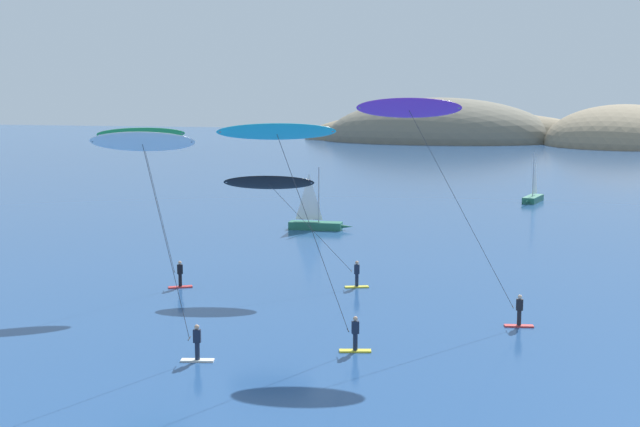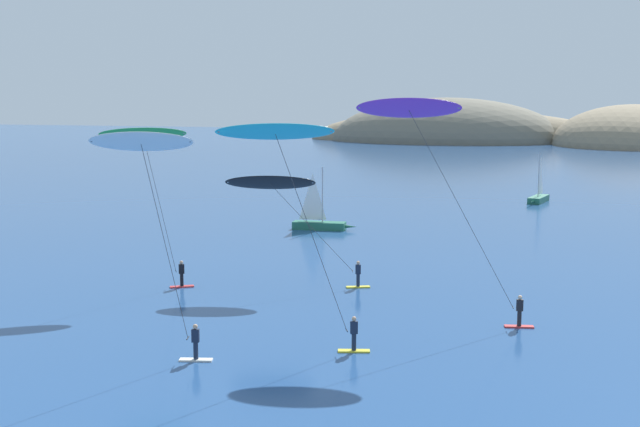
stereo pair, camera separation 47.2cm
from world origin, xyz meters
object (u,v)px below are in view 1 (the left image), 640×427
(kitesurfer_white, at_px, (147,159))
(kitesurfer_purple, at_px, (417,122))
(kitesurfer_cyan, at_px, (284,150))
(sailboat_near, at_px, (319,223))
(sailboat_far, at_px, (532,197))
(kitesurfer_black, at_px, (275,189))
(kitesurfer_green, at_px, (145,147))

(kitesurfer_white, distance_m, kitesurfer_purple, 14.02)
(kitesurfer_cyan, bearing_deg, sailboat_near, 105.24)
(sailboat_near, height_order, kitesurfer_white, kitesurfer_white)
(sailboat_far, relative_size, kitesurfer_cyan, 0.55)
(sailboat_far, relative_size, kitesurfer_black, 0.66)
(kitesurfer_green, bearing_deg, sailboat_far, 68.25)
(sailboat_far, xyz_separation_m, kitesurfer_green, (-20.51, -51.40, 8.22))
(kitesurfer_cyan, relative_size, kitesurfer_black, 1.19)
(sailboat_near, distance_m, sailboat_far, 31.39)
(sailboat_far, relative_size, kitesurfer_white, 0.57)
(kitesurfer_cyan, distance_m, kitesurfer_green, 15.69)
(sailboat_near, distance_m, kitesurfer_green, 26.82)
(kitesurfer_white, relative_size, kitesurfer_black, 1.16)
(sailboat_far, height_order, kitesurfer_green, kitesurfer_green)
(sailboat_near, height_order, kitesurfer_cyan, kitesurfer_cyan)
(kitesurfer_green, distance_m, kitesurfer_black, 8.31)
(kitesurfer_white, bearing_deg, sailboat_far, 78.07)
(sailboat_near, height_order, kitesurfer_purple, kitesurfer_purple)
(kitesurfer_green, bearing_deg, kitesurfer_cyan, -37.19)
(kitesurfer_white, bearing_deg, kitesurfer_black, 89.50)
(sailboat_near, relative_size, kitesurfer_white, 0.57)
(sailboat_near, distance_m, kitesurfer_cyan, 37.16)
(kitesurfer_green, xyz_separation_m, kitesurfer_purple, (17.16, -2.51, 1.72))
(kitesurfer_black, bearing_deg, sailboat_near, 100.76)
(kitesurfer_cyan, xyz_separation_m, kitesurfer_purple, (4.67, 6.96, 1.09))
(sailboat_far, height_order, kitesurfer_cyan, kitesurfer_cyan)
(sailboat_near, distance_m, kitesurfer_purple, 32.80)
(kitesurfer_cyan, height_order, kitesurfer_black, kitesurfer_cyan)
(kitesurfer_white, bearing_deg, kitesurfer_green, 120.23)
(kitesurfer_cyan, bearing_deg, kitesurfer_green, 142.81)
(sailboat_far, bearing_deg, sailboat_near, -123.91)
(kitesurfer_green, relative_size, kitesurfer_black, 1.12)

